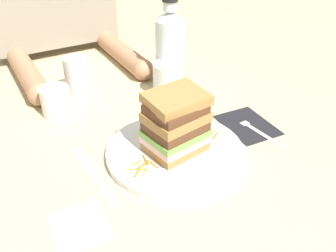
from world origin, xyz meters
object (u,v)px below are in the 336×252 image
at_px(napkin_pink, 79,226).
at_px(juice_glass, 168,80).
at_px(empty_tumbler_0, 56,101).
at_px(water_bottle, 170,48).
at_px(main_plate, 175,152).
at_px(knife, 95,176).
at_px(fork, 254,128).
at_px(sandwich, 176,124).
at_px(napkin_dark, 247,125).
at_px(empty_tumbler_1, 76,75).

bearing_deg(napkin_pink, juice_glass, 42.64).
bearing_deg(empty_tumbler_0, water_bottle, 0.40).
xyz_separation_m(main_plate, knife, (-0.17, 0.02, -0.01)).
relative_size(fork, water_bottle, 0.68).
distance_m(main_plate, sandwich, 0.07).
distance_m(napkin_dark, empty_tumbler_0, 0.46).
distance_m(juice_glass, napkin_pink, 0.49).
height_order(empty_tumbler_0, napkin_pink, empty_tumbler_0).
relative_size(sandwich, knife, 0.65).
relative_size(sandwich, juice_glass, 1.54).
height_order(sandwich, water_bottle, water_bottle).
xyz_separation_m(fork, knife, (-0.38, 0.03, -0.00)).
bearing_deg(water_bottle, main_plate, -118.42).
bearing_deg(fork, sandwich, 176.91).
relative_size(fork, knife, 0.83).
xyz_separation_m(napkin_dark, knife, (-0.38, 0.01, 0.00)).
xyz_separation_m(empty_tumbler_0, napkin_pink, (-0.07, -0.38, -0.03)).
bearing_deg(empty_tumbler_1, napkin_pink, -108.46).
xyz_separation_m(napkin_dark, juice_glass, (-0.08, 0.24, 0.04)).
height_order(main_plate, juice_glass, juice_glass).
bearing_deg(napkin_pink, empty_tumbler_1, 71.54).
xyz_separation_m(main_plate, water_bottle, (0.16, 0.29, 0.10)).
bearing_deg(napkin_pink, empty_tumbler_0, 79.09).
distance_m(napkin_dark, napkin_pink, 0.45).
xyz_separation_m(napkin_dark, empty_tumbler_0, (-0.37, 0.28, 0.03)).
relative_size(main_plate, water_bottle, 1.18).
xyz_separation_m(fork, juice_glass, (-0.08, 0.26, 0.03)).
bearing_deg(water_bottle, knife, -140.20).
relative_size(knife, juice_glass, 2.38).
relative_size(knife, water_bottle, 0.82).
height_order(fork, empty_tumbler_0, empty_tumbler_0).
relative_size(fork, juice_glass, 1.98).
height_order(main_plate, water_bottle, water_bottle).
height_order(fork, napkin_pink, fork).
bearing_deg(juice_glass, napkin_pink, -137.36).
height_order(napkin_dark, napkin_pink, same).
bearing_deg(water_bottle, empty_tumbler_1, 160.52).
bearing_deg(empty_tumbler_0, main_plate, -60.39).
bearing_deg(napkin_dark, knife, 178.98).
height_order(main_plate, sandwich, sandwich).
bearing_deg(juice_glass, sandwich, -116.85).
bearing_deg(main_plate, napkin_dark, 3.30).
distance_m(fork, empty_tumbler_0, 0.48).
xyz_separation_m(empty_tumbler_0, empty_tumbler_1, (0.08, 0.09, 0.01)).
bearing_deg(fork, juice_glass, 107.61).
bearing_deg(empty_tumbler_0, knife, -91.17).
height_order(sandwich, napkin_dark, sandwich).
bearing_deg(water_bottle, napkin_pink, -136.24).
distance_m(water_bottle, empty_tumbler_0, 0.33).
height_order(juice_glass, empty_tumbler_0, juice_glass).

